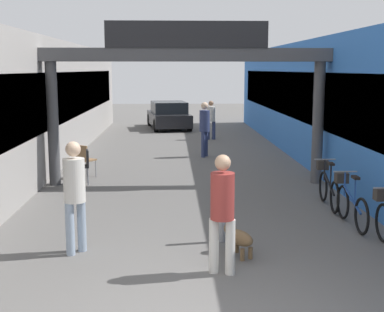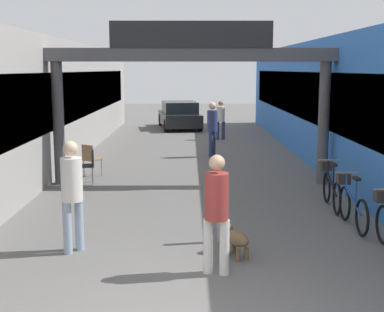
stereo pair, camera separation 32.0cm
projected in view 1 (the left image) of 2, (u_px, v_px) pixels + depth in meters
The scene contains 14 objects.
storefront_left at pixel (15, 104), 16.04m from camera, with size 3.00×26.00×3.76m.
storefront_right at pixel (349, 103), 16.42m from camera, with size 3.00×26.00×3.76m.
arcade_sign_gateway at pixel (187, 71), 13.24m from camera, with size 7.40×0.47×4.06m.
pedestrian_with_dog at pixel (222, 206), 7.54m from camera, with size 0.42×0.42×1.74m.
pedestrian_companion at pixel (75, 189), 8.39m from camera, with size 0.48×0.48×1.80m.
pedestrian_carrying_crate at pixel (205, 125), 17.76m from camera, with size 0.45×0.45×1.83m.
pedestrian_elderly_walking at pixel (211, 118), 22.19m from camera, with size 0.40×0.38×1.61m.
dog_on_leash at pixel (238, 237), 8.39m from camera, with size 0.52×0.68×0.49m.
bicycle_blue_third at pixel (350, 202), 10.04m from camera, with size 0.46×1.69×0.98m.
bicycle_black_farthest at pixel (328, 186), 11.44m from camera, with size 0.46×1.69×0.98m.
bollard_post_metal at pixel (222, 211), 9.02m from camera, with size 0.10×0.10×1.05m.
cafe_chair_black_nearer at pixel (84, 164), 13.53m from camera, with size 0.48×0.48×0.89m.
cafe_chair_wood_farther at pixel (84, 158), 14.42m from camera, with size 0.56×0.56×0.89m.
parked_car_black at pixel (169, 115), 26.37m from camera, with size 2.29×4.21×1.33m.
Camera 1 is at (-0.37, -5.28, 2.91)m, focal length 50.00 mm.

